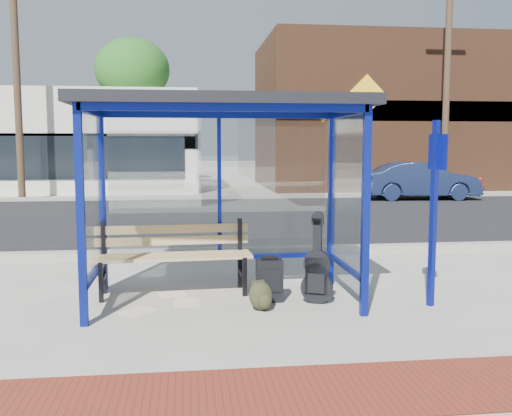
{
  "coord_description": "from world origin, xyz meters",
  "views": [
    {
      "loc": [
        -0.41,
        -6.69,
        1.88
      ],
      "look_at": [
        0.42,
        0.2,
        1.11
      ],
      "focal_mm": 40.0,
      "sensor_mm": 36.0,
      "label": 1
    }
  ],
  "objects": [
    {
      "name": "guitar_bag",
      "position": [
        1.1,
        -0.19,
        0.38
      ],
      "size": [
        0.39,
        0.24,
        1.03
      ],
      "rotation": [
        0.0,
        0.0,
        -0.37
      ],
      "color": "black",
      "rests_on": "ground"
    },
    {
      "name": "curb_far",
      "position": [
        0.0,
        13.1,
        0.06
      ],
      "size": [
        60.0,
        0.25,
        0.12
      ],
      "primitive_type": "cube",
      "color": "gray",
      "rests_on": "ground"
    },
    {
      "name": "newspaper_c",
      "position": [
        -0.63,
        0.4,
        0.0
      ],
      "size": [
        0.38,
        0.33,
        0.01
      ],
      "primitive_type": "cube",
      "rotation": [
        0.0,
        0.0,
        0.17
      ],
      "color": "white",
      "rests_on": "ground"
    },
    {
      "name": "sign_post",
      "position": [
        2.41,
        -0.46,
        1.21
      ],
      "size": [
        0.14,
        0.25,
        2.16
      ],
      "rotation": [
        0.0,
        0.0,
        0.42
      ],
      "color": "navy",
      "rests_on": "ground"
    },
    {
      "name": "suitcase",
      "position": [
        0.55,
        -0.04,
        0.25
      ],
      "size": [
        0.32,
        0.22,
        0.55
      ],
      "rotation": [
        0.0,
        0.0,
        -0.03
      ],
      "color": "black",
      "rests_on": "ground"
    },
    {
      "name": "fire_hydrant",
      "position": [
        10.51,
        13.54,
        0.36
      ],
      "size": [
        0.3,
        0.2,
        0.67
      ],
      "rotation": [
        0.0,
        0.0,
        0.17
      ],
      "color": "#A20B10",
      "rests_on": "ground"
    },
    {
      "name": "newspaper_a",
      "position": [
        -0.44,
        0.0,
        0.0
      ],
      "size": [
        0.32,
        0.4,
        0.01
      ],
      "primitive_type": "cube",
      "rotation": [
        0.0,
        0.0,
        1.59
      ],
      "color": "white",
      "rests_on": "ground"
    },
    {
      "name": "parked_car",
      "position": [
        7.56,
        12.1,
        0.65
      ],
      "size": [
        3.99,
        1.58,
        1.29
      ],
      "primitive_type": "imported",
      "rotation": [
        0.0,
        0.0,
        1.52
      ],
      "color": "#192547",
      "rests_on": "ground"
    },
    {
      "name": "street_asphalt",
      "position": [
        0.0,
        8.0,
        0.0
      ],
      "size": [
        60.0,
        10.0,
        0.0
      ],
      "primitive_type": "cube",
      "color": "black",
      "rests_on": "ground"
    },
    {
      "name": "utility_pole_west",
      "position": [
        -6.0,
        13.4,
        4.11
      ],
      "size": [
        1.6,
        0.24,
        8.0
      ],
      "color": "#4C3826",
      "rests_on": "ground"
    },
    {
      "name": "utility_pole_east",
      "position": [
        9.0,
        13.4,
        4.11
      ],
      "size": [
        1.6,
        0.24,
        8.0
      ],
      "color": "#4C3826",
      "rests_on": "ground"
    },
    {
      "name": "bench",
      "position": [
        -0.6,
        0.47,
        0.52
      ],
      "size": [
        1.98,
        0.57,
        0.92
      ],
      "rotation": [
        0.0,
        0.0,
        0.05
      ],
      "color": "black",
      "rests_on": "ground"
    },
    {
      "name": "newspaper_b",
      "position": [
        -0.99,
        -0.31,
        0.0
      ],
      "size": [
        0.47,
        0.48,
        0.01
      ],
      "primitive_type": "cube",
      "rotation": [
        0.0,
        0.0,
        0.83
      ],
      "color": "white",
      "rests_on": "ground"
    },
    {
      "name": "curb_near",
      "position": [
        0.0,
        2.9,
        0.06
      ],
      "size": [
        60.0,
        0.25,
        0.12
      ],
      "primitive_type": "cube",
      "color": "gray",
      "rests_on": "ground"
    },
    {
      "name": "tree_right",
      "position": [
        12.5,
        22.0,
        5.45
      ],
      "size": [
        3.6,
        3.6,
        7.03
      ],
      "color": "#4C3826",
      "rests_on": "ground"
    },
    {
      "name": "far_sidewalk",
      "position": [
        0.0,
        15.0,
        0.0
      ],
      "size": [
        60.0,
        4.0,
        0.01
      ],
      "primitive_type": "cube",
      "color": "#B2ADA0",
      "rests_on": "ground"
    },
    {
      "name": "tree_mid",
      "position": [
        -3.0,
        22.0,
        5.45
      ],
      "size": [
        3.6,
        3.6,
        7.03
      ],
      "color": "#4C3826",
      "rests_on": "ground"
    },
    {
      "name": "bus_shelter",
      "position": [
        0.0,
        0.07,
        2.07
      ],
      "size": [
        3.3,
        1.8,
        2.42
      ],
      "color": "navy",
      "rests_on": "ground"
    },
    {
      "name": "ground",
      "position": [
        0.0,
        0.0,
        0.0
      ],
      "size": [
        120.0,
        120.0,
        0.0
      ],
      "primitive_type": "plane",
      "color": "#B2ADA0",
      "rests_on": "ground"
    },
    {
      "name": "backpack",
      "position": [
        0.41,
        -0.41,
        0.16
      ],
      "size": [
        0.34,
        0.32,
        0.34
      ],
      "rotation": [
        0.0,
        0.0,
        0.36
      ],
      "color": "#282917",
      "rests_on": "ground"
    },
    {
      "name": "storefront_brown",
      "position": [
        8.0,
        18.49,
        3.2
      ],
      "size": [
        10.0,
        7.08,
        6.4
      ],
      "color": "#59331E",
      "rests_on": "ground"
    },
    {
      "name": "brick_paver_strip",
      "position": [
        0.0,
        -2.6,
        0.01
      ],
      "size": [
        60.0,
        1.0,
        0.01
      ],
      "primitive_type": "cube",
      "color": "maroon",
      "rests_on": "ground"
    }
  ]
}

